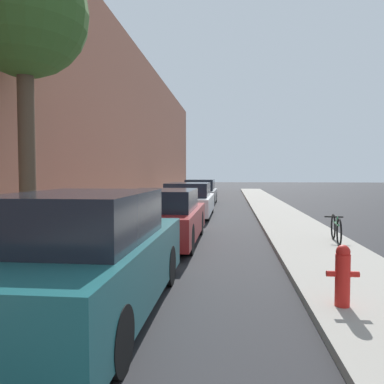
# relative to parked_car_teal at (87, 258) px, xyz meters

# --- Properties ---
(ground_plane) EXTENTS (120.00, 120.00, 0.00)m
(ground_plane) POSITION_rel_parked_car_teal_xyz_m (0.84, 10.35, -0.72)
(ground_plane) COLOR #28282B
(sidewalk_left) EXTENTS (2.00, 52.00, 0.12)m
(sidewalk_left) POSITION_rel_parked_car_teal_xyz_m (-2.06, 10.35, -0.66)
(sidewalk_left) COLOR #9E998E
(sidewalk_left) RESTS_ON ground
(sidewalk_right) EXTENTS (2.00, 52.00, 0.12)m
(sidewalk_right) POSITION_rel_parked_car_teal_xyz_m (3.74, 10.35, -0.66)
(sidewalk_right) COLOR #9E998E
(sidewalk_right) RESTS_ON ground
(building_facade_left) EXTENTS (0.70, 52.00, 8.25)m
(building_facade_left) POSITION_rel_parked_car_teal_xyz_m (-3.41, 10.35, 3.40)
(building_facade_left) COLOR #9E604C
(building_facade_left) RESTS_ON ground
(parked_car_teal) EXTENTS (1.71, 4.42, 1.55)m
(parked_car_teal) POSITION_rel_parked_car_teal_xyz_m (0.00, 0.00, 0.00)
(parked_car_teal) COLOR black
(parked_car_teal) RESTS_ON ground
(parked_car_red) EXTENTS (1.79, 4.41, 1.36)m
(parked_car_red) POSITION_rel_parked_car_teal_xyz_m (0.06, 5.01, -0.07)
(parked_car_red) COLOR black
(parked_car_red) RESTS_ON ground
(parked_car_white) EXTENTS (1.87, 4.62, 1.38)m
(parked_car_white) POSITION_rel_parked_car_teal_xyz_m (0.04, 11.04, -0.07)
(parked_car_white) COLOR black
(parked_car_white) RESTS_ON ground
(parked_car_grey) EXTENTS (1.75, 4.67, 1.41)m
(parked_car_grey) POSITION_rel_parked_car_teal_xyz_m (0.01, 17.35, -0.06)
(parked_car_grey) COLOR black
(parked_car_grey) RESTS_ON ground
(street_tree_near) EXTENTS (2.41, 2.41, 5.89)m
(street_tree_near) POSITION_rel_parked_car_teal_xyz_m (-2.15, 2.52, 4.01)
(street_tree_near) COLOR #4C3A2B
(street_tree_near) RESTS_ON sidewalk_left
(fire_hydrant) EXTENTS (0.39, 0.18, 0.77)m
(fire_hydrant) POSITION_rel_parked_car_teal_xyz_m (3.15, 0.35, -0.21)
(fire_hydrant) COLOR red
(fire_hydrant) RESTS_ON sidewalk_right
(bicycle) EXTENTS (0.44, 1.57, 0.64)m
(bicycle) POSITION_rel_parked_car_teal_xyz_m (4.24, 4.84, -0.27)
(bicycle) COLOR black
(bicycle) RESTS_ON sidewalk_right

